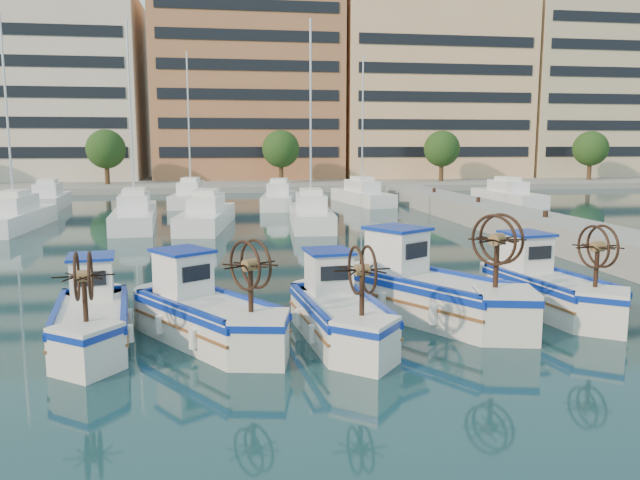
{
  "coord_description": "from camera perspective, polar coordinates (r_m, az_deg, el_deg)",
  "views": [
    {
      "loc": [
        -2.29,
        -13.67,
        4.63
      ],
      "look_at": [
        0.88,
        6.53,
        1.5
      ],
      "focal_mm": 35.0,
      "sensor_mm": 36.0,
      "label": 1
    }
  ],
  "objects": [
    {
      "name": "fishing_boat_a",
      "position": [
        15.61,
        -20.15,
        -6.48
      ],
      "size": [
        2.14,
        4.08,
        2.48
      ],
      "rotation": [
        0.0,
        0.0,
        0.14
      ],
      "color": "silver",
      "rests_on": "ground"
    },
    {
      "name": "yacht_marina",
      "position": [
        41.85,
        -9.42,
        2.96
      ],
      "size": [
        39.61,
        21.94,
        11.5
      ],
      "color": "white",
      "rests_on": "ground"
    },
    {
      "name": "fishing_boat_d",
      "position": [
        16.95,
        9.83,
        -4.38
      ],
      "size": [
        4.11,
        4.94,
        3.01
      ],
      "rotation": [
        0.0,
        0.0,
        0.56
      ],
      "color": "silver",
      "rests_on": "ground"
    },
    {
      "name": "waterfront",
      "position": [
        79.81,
        -0.6,
        13.35
      ],
      "size": [
        180.0,
        40.0,
        25.6
      ],
      "color": "gray",
      "rests_on": "ground"
    },
    {
      "name": "ground",
      "position": [
        14.61,
        0.58,
        -9.77
      ],
      "size": [
        300.0,
        300.0,
        0.0
      ],
      "primitive_type": "plane",
      "color": "#1A4044",
      "rests_on": "ground"
    },
    {
      "name": "fishing_boat_c",
      "position": [
        15.09,
        1.73,
        -6.39
      ],
      "size": [
        2.03,
        4.16,
        2.55
      ],
      "rotation": [
        0.0,
        0.0,
        0.1
      ],
      "color": "silver",
      "rests_on": "ground"
    },
    {
      "name": "quay",
      "position": [
        26.82,
        25.98,
        -0.82
      ],
      "size": [
        3.0,
        60.0,
        1.2
      ],
      "primitive_type": "cube",
      "color": "gray",
      "rests_on": "ground"
    },
    {
      "name": "fishing_boat_b",
      "position": [
        15.11,
        -10.41,
        -6.4
      ],
      "size": [
        3.69,
        4.33,
        2.65
      ],
      "rotation": [
        0.0,
        0.0,
        0.59
      ],
      "color": "silver",
      "rests_on": "ground"
    },
    {
      "name": "fishing_boat_e",
      "position": [
        18.63,
        20.03,
        -3.9
      ],
      "size": [
        2.38,
        4.39,
        2.67
      ],
      "rotation": [
        0.0,
        0.0,
        0.16
      ],
      "color": "silver",
      "rests_on": "ground"
    }
  ]
}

